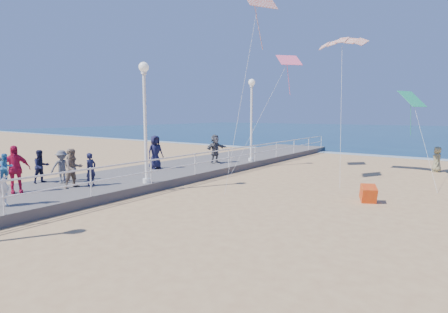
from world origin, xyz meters
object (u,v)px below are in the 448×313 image
Objects in this scene: lamp_post_mid at (145,110)px; spectator_5 at (215,149)px; spectator_6 at (71,165)px; beach_walker_c at (437,159)px; spectator_2 at (62,167)px; spectator_1 at (73,168)px; box_kite at (368,195)px; spectator_4 at (155,152)px; spectator_7 at (41,166)px; toddler_held at (6,167)px; spectator_0 at (91,169)px; woman_holding_toddler at (0,181)px; spectator_3 at (15,169)px; lamp_post_far at (251,111)px.

lamp_post_mid is 2.93× the size of spectator_5.
beach_walker_c is (13.37, 15.64, -0.38)m from spectator_6.
beach_walker_c is (13.15, 16.18, -0.37)m from spectator_2.
spectator_1 reaches higher than box_kite.
spectator_1 is 0.87× the size of spectator_4.
spectator_5 is at bearing -12.87° from spectator_7.
toddler_held is 0.63× the size of spectator_2.
spectator_0 is 0.87× the size of spectator_1.
woman_holding_toddler is 13.33m from box_kite.
spectator_3 reaches higher than spectator_5.
spectator_1 is 1.11× the size of spectator_2.
woman_holding_toddler is 0.91× the size of spectator_3.
lamp_post_mid reaches higher than spectator_4.
spectator_0 is at bearing -68.29° from spectator_7.
toddler_held is 22.25m from beach_walker_c.
spectator_3 is at bearing -170.51° from box_kite.
toddler_held is at bearing -169.21° from spectator_5.
lamp_post_far is 3.55× the size of spectator_6.
spectator_4 is at bearing 16.83° from spectator_2.
spectator_1 is at bearing -174.48° from spectator_5.
box_kite is (12.50, 6.46, -0.84)m from spectator_7.
toddler_held is at bearing 179.72° from spectator_0.
spectator_1 is at bearing -98.63° from lamp_post_far.
lamp_post_far is 11.90m from spectator_2.
spectator_2 is 5.33m from spectator_4.
lamp_post_far reaches higher than spectator_0.
spectator_5 is at bearing 1.29° from spectator_1.
spectator_2 is at bearing 82.87° from spectator_1.
spectator_3 is 22.34m from beach_walker_c.
toddler_held reaches higher than beach_walker_c.
beach_walker_c is at bearing -32.36° from spectator_1.
spectator_4 is 5.95m from spectator_7.
spectator_2 is 0.58m from spectator_6.
spectator_4 reaches higher than spectator_1.
box_kite is at bearing -55.13° from spectator_6.
spectator_3 is 2.06m from spectator_7.
spectator_4 reaches higher than woman_holding_toddler.
toddler_held is 8.80m from spectator_4.
toddler_held is at bearing -40.21° from beach_walker_c.
lamp_post_far reaches higher than spectator_3.
spectator_1 reaches higher than spectator_6.
lamp_post_mid reaches higher than spectator_3.
spectator_1 reaches higher than beach_walker_c.
spectator_5 reaches higher than beach_walker_c.
beach_walker_c is 10.36m from box_kite.
toddler_held is 0.63× the size of spectator_7.
spectator_3 is 11.38m from spectator_5.
spectator_2 is 0.79× the size of spectator_3.
lamp_post_far is 3.42m from spectator_5.
spectator_3 is at bearing -121.19° from lamp_post_mid.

